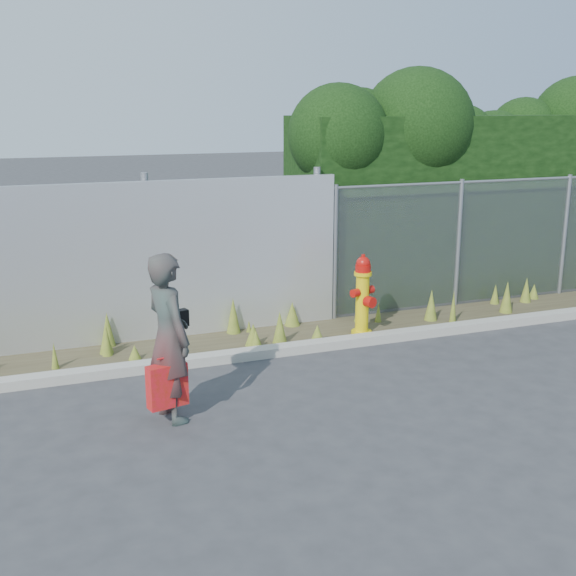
% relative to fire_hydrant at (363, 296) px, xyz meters
% --- Properties ---
extents(ground, '(80.00, 80.00, 0.00)m').
position_rel_fire_hydrant_xyz_m(ground, '(-1.11, -2.16, -0.57)').
color(ground, '#333335').
rests_on(ground, ground).
extents(curb, '(16.00, 0.22, 0.12)m').
position_rel_fire_hydrant_xyz_m(curb, '(-1.11, -0.36, -0.51)').
color(curb, '#9A978B').
rests_on(curb, ground).
extents(weed_strip, '(16.00, 1.27, 0.52)m').
position_rel_fire_hydrant_xyz_m(weed_strip, '(-0.57, 0.28, -0.43)').
color(weed_strip, '#413925').
rests_on(weed_strip, ground).
extents(corrugated_fence, '(8.50, 0.21, 2.30)m').
position_rel_fire_hydrant_xyz_m(corrugated_fence, '(-4.35, 0.84, 0.54)').
color(corrugated_fence, silver).
rests_on(corrugated_fence, ground).
extents(chainlink_fence, '(6.50, 0.07, 2.05)m').
position_rel_fire_hydrant_xyz_m(chainlink_fence, '(3.14, 0.84, 0.46)').
color(chainlink_fence, gray).
rests_on(chainlink_fence, ground).
extents(hedge, '(7.55, 1.93, 3.77)m').
position_rel_fire_hydrant_xyz_m(hedge, '(3.35, 1.83, 1.46)').
color(hedge, black).
rests_on(hedge, ground).
extents(fire_hydrant, '(0.39, 0.35, 1.17)m').
position_rel_fire_hydrant_xyz_m(fire_hydrant, '(0.00, 0.00, 0.00)').
color(fire_hydrant, yellow).
rests_on(fire_hydrant, ground).
extents(woman, '(0.58, 0.73, 1.77)m').
position_rel_fire_hydrant_xyz_m(woman, '(-3.10, -1.81, 0.32)').
color(woman, '#0D574E').
rests_on(woman, ground).
extents(red_tote_bag, '(0.41, 0.15, 0.53)m').
position_rel_fire_hydrant_xyz_m(red_tote_bag, '(-3.16, -1.95, -0.14)').
color(red_tote_bag, '#A12609').
extents(black_shoulder_bag, '(0.23, 0.10, 0.18)m').
position_rel_fire_hydrant_xyz_m(black_shoulder_bag, '(-2.97, -1.65, 0.46)').
color(black_shoulder_bag, black).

